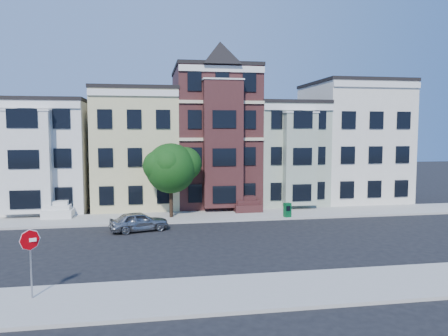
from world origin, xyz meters
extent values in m
plane|color=black|center=(0.00, 0.00, 0.00)|extent=(120.00, 120.00, 0.00)
cube|color=#9E9B93|center=(0.00, 8.00, 0.07)|extent=(60.00, 4.00, 0.15)
cube|color=#9E9B93|center=(0.00, -8.00, 0.07)|extent=(60.00, 4.00, 0.15)
cube|color=silver|center=(-15.00, 14.50, 4.50)|extent=(8.00, 9.00, 9.00)
cube|color=#CBC189|center=(-7.00, 14.50, 5.00)|extent=(7.00, 9.00, 10.00)
cube|color=#3D1C1B|center=(0.00, 14.50, 6.00)|extent=(7.00, 9.00, 12.00)
cube|color=#97A48E|center=(6.50, 14.50, 4.50)|extent=(6.00, 9.00, 9.00)
cube|color=silver|center=(13.50, 14.50, 5.50)|extent=(8.00, 9.00, 11.00)
imported|color=gray|center=(-6.61, 4.18, 0.66)|extent=(4.14, 2.52, 1.32)
cube|color=#0A5727|center=(4.42, 6.37, 0.69)|extent=(0.56, 0.52, 1.07)
camera|label=1|loc=(-5.88, -25.08, 6.73)|focal=35.00mm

